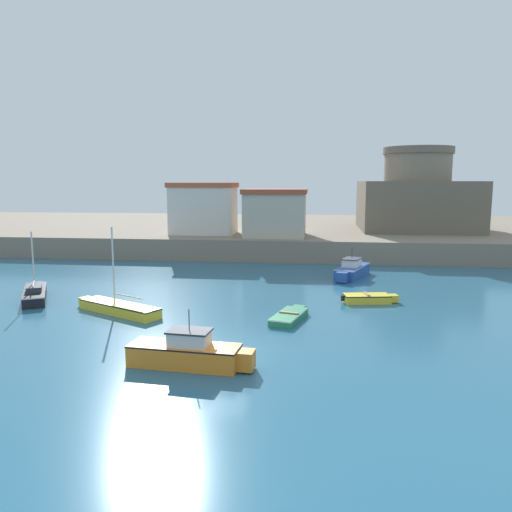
{
  "coord_description": "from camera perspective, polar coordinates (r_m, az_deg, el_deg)",
  "views": [
    {
      "loc": [
        4.38,
        -21.73,
        7.83
      ],
      "look_at": [
        -0.41,
        17.09,
        2.0
      ],
      "focal_mm": 35.0,
      "sensor_mm": 36.0,
      "label": 1
    }
  ],
  "objects": [
    {
      "name": "dinghy_yellow_0",
      "position": [
        33.54,
        12.72,
        -4.71
      ],
      "size": [
        3.74,
        1.78,
        0.62
      ],
      "color": "yellow",
      "rests_on": "ground"
    },
    {
      "name": "dinghy_green_2",
      "position": [
        28.82,
        3.85,
        -6.84
      ],
      "size": [
        2.16,
        4.11,
        0.49
      ],
      "color": "#237A4C",
      "rests_on": "ground"
    },
    {
      "name": "sailboat_yellow_3",
      "position": [
        31.24,
        -15.47,
        -5.68
      ],
      "size": [
        6.18,
        3.95,
        5.21
      ],
      "color": "yellow",
      "rests_on": "ground"
    },
    {
      "name": "harbor_shed_far_end",
      "position": [
        52.49,
        2.24,
        5.0
      ],
      "size": [
        6.49,
        6.78,
        4.92
      ],
      "color": "#BCB29E",
      "rests_on": "quay_seawall"
    },
    {
      "name": "ground_plane",
      "position": [
        23.51,
        -4.18,
        -11.0
      ],
      "size": [
        200.0,
        200.0,
        0.0
      ],
      "primitive_type": "plane",
      "color": "#28607F"
    },
    {
      "name": "harbor_shed_near_wharf",
      "position": [
        54.98,
        -6.02,
        5.46
      ],
      "size": [
        7.14,
        4.8,
        5.56
      ],
      "color": "silver",
      "rests_on": "quay_seawall"
    },
    {
      "name": "motorboat_blue_4",
      "position": [
        42.02,
        10.89,
        -1.58
      ],
      "size": [
        3.23,
        5.71,
        2.5
      ],
      "color": "#284C9E",
      "rests_on": "ground"
    },
    {
      "name": "quay_seawall",
      "position": [
        68.12,
        3.31,
        2.78
      ],
      "size": [
        120.0,
        40.0,
        2.17
      ],
      "primitive_type": "cube",
      "color": "gray",
      "rests_on": "ground"
    },
    {
      "name": "sailboat_black_1",
      "position": [
        36.63,
        -23.95,
        -3.9
      ],
      "size": [
        3.72,
        5.67,
        4.57
      ],
      "color": "black",
      "rests_on": "ground"
    },
    {
      "name": "fortress",
      "position": [
        62.65,
        17.82,
        6.21
      ],
      "size": [
        12.99,
        12.99,
        9.66
      ],
      "color": "#685E4F",
      "rests_on": "quay_seawall"
    },
    {
      "name": "motorboat_orange_5",
      "position": [
        21.89,
        -7.75,
        -10.86
      ],
      "size": [
        5.53,
        1.94,
        2.51
      ],
      "color": "orange",
      "rests_on": "ground"
    }
  ]
}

